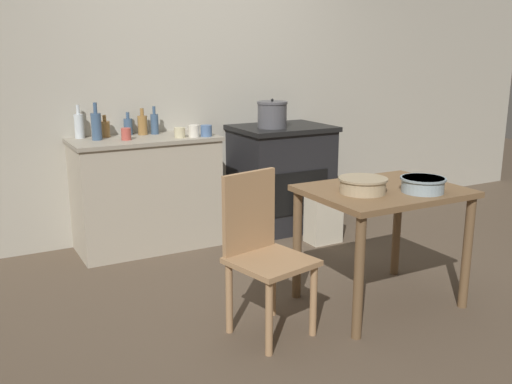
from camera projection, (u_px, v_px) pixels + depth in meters
The scene contains 20 objects.
ground_plane at pixel (287, 290), 3.77m from camera, with size 14.00×14.00×0.00m, color brown.
wall_back at pixel (191, 83), 4.81m from camera, with size 8.00×0.07×2.55m.
counter_cabinet at pixel (147, 193), 4.52m from camera, with size 1.13×0.55×0.89m.
stove at pixel (281, 177), 5.03m from camera, with size 0.82×0.66×0.91m.
work_table at pixel (383, 207), 3.46m from camera, with size 0.92×0.71×0.74m.
chair at pixel (262, 250), 3.14m from camera, with size 0.48×0.48×0.90m.
flour_sack at pixel (323, 218), 4.68m from camera, with size 0.27×0.19×0.41m, color beige.
stock_pot at pixel (272, 115), 4.77m from camera, with size 0.26×0.26×0.24m.
mixing_bowl_large at pixel (363, 184), 3.31m from camera, with size 0.29×0.29×0.09m.
mixing_bowl_small at pixel (423, 184), 3.32m from camera, with size 0.26×0.26×0.09m.
bottle_far_left at pixel (155, 123), 4.58m from camera, with size 0.06×0.06×0.22m.
bottle_left at pixel (128, 126), 4.54m from camera, with size 0.07×0.07×0.18m.
bottle_mid_left at pixel (105, 129), 4.42m from camera, with size 0.08×0.08×0.17m.
bottle_center_left at pixel (79, 125), 4.35m from camera, with size 0.07×0.07×0.26m.
bottle_center at pixel (96, 126), 4.27m from camera, with size 0.08×0.08×0.28m.
bottle_center_right at pixel (142, 125), 4.54m from camera, with size 0.08×0.08×0.21m.
cup_mid_right at pixel (126, 134), 4.28m from camera, with size 0.07×0.07×0.09m, color #B74C42.
cup_right at pixel (194, 131), 4.43m from camera, with size 0.08×0.08×0.09m, color silver.
cup_far_right at pixel (206, 131), 4.47m from camera, with size 0.09×0.09×0.09m, color #4C6B99.
cup_end_right at pixel (180, 133), 4.40m from camera, with size 0.08×0.08×0.08m, color beige.
Camera 1 is at (-1.85, -2.98, 1.54)m, focal length 40.00 mm.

